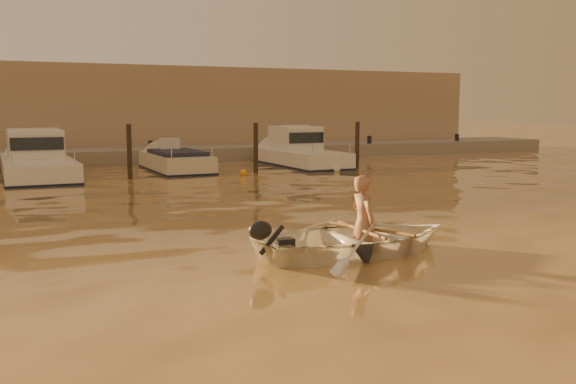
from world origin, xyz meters
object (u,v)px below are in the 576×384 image
person (363,222)px  moored_boat_2 (37,160)px  waterfront_building (85,111)px  dinghy (358,238)px  moored_boat_4 (301,152)px  moored_boat_3 (176,165)px

person → moored_boat_2: (-4.45, 16.24, 0.07)m
person → moored_boat_2: bearing=13.4°
moored_boat_2 → waterfront_building: waterfront_building is taller
dinghy → moored_boat_4: bearing=-24.6°
dinghy → moored_boat_4: (6.78, 16.25, 0.35)m
dinghy → moored_boat_4: moored_boat_4 is taller
moored_boat_3 → moored_boat_4: (5.76, 0.00, 0.40)m
dinghy → waterfront_building: waterfront_building is taller
dinghy → person: (0.10, 0.00, 0.28)m
moored_boat_2 → waterfront_building: 11.61m
dinghy → moored_boat_3: (1.01, 16.25, -0.05)m
moored_boat_3 → moored_boat_4: moored_boat_4 is taller
moored_boat_2 → moored_boat_4: same height
moored_boat_4 → waterfront_building: waterfront_building is taller
moored_boat_4 → waterfront_building: bearing=125.6°
moored_boat_2 → moored_boat_3: size_ratio=1.40×
moored_boat_4 → person: bearing=-112.3°
dinghy → moored_boat_3: moored_boat_3 is taller
moored_boat_2 → waterfront_building: bearing=73.6°
dinghy → person: person is taller
person → moored_boat_3: 16.27m
person → moored_boat_2: 16.84m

